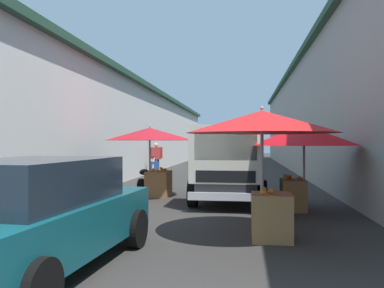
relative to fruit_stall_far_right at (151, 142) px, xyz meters
The scene contains 9 objects.
ground 4.59m from the fruit_stall_far_right, 22.85° to the right, with size 90.00×90.00×0.00m, color #33302D.
building_left_whitewash 8.43m from the fruit_stall_far_right, 42.50° to the left, with size 49.80×7.50×4.64m.
fruit_stall_far_right is the anchor object (origin of this frame).
fruit_stall_mid_lane 5.71m from the fruit_stall_far_right, 147.00° to the right, with size 2.65×2.65×2.29m.
fruit_stall_near_right 4.63m from the fruit_stall_far_right, 115.57° to the right, with size 2.56×2.56×2.15m.
hatchback_car 7.01m from the fruit_stall_far_right, behind, with size 4.03×2.16×1.45m.
delivery_truck 2.65m from the fruit_stall_far_right, 112.72° to the right, with size 4.94×2.02×2.08m.
vendor_by_crates 7.95m from the fruit_stall_far_right, 11.53° to the left, with size 0.22×0.65×1.63m.
parked_scooter 2.37m from the fruit_stall_far_right, 16.33° to the left, with size 1.69×0.46×1.14m.
Camera 1 is at (-2.21, -1.13, 1.67)m, focal length 37.35 mm.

